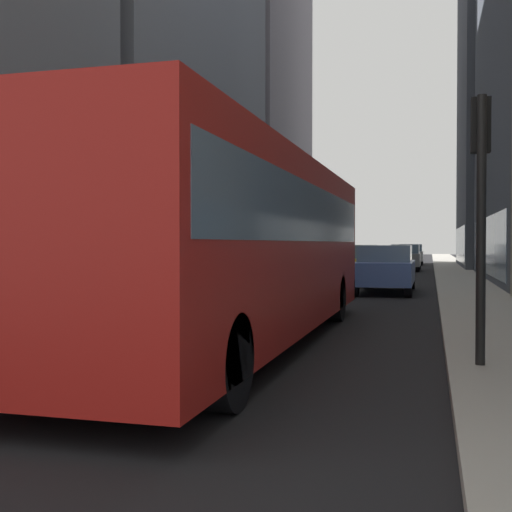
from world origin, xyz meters
TOP-DOWN VIEW (x-y plane):
  - ground_plane at (0.00, 35.00)m, footprint 120.00×120.00m
  - sidewalk_left at (-5.70, 35.00)m, footprint 2.40×110.00m
  - sidewalk_right at (5.70, 35.00)m, footprint 2.40×110.00m
  - building_left_mid at (-11.90, 26.10)m, footprint 10.43×20.17m
  - building_left_far at (-11.90, 45.48)m, footprint 10.57×16.62m
  - transit_bus at (1.20, 3.72)m, footprint 2.78×11.53m
  - car_silver_sedan at (-2.80, 18.29)m, footprint 1.73×4.64m
  - car_yellow_taxi at (1.20, 20.94)m, footprint 1.82×4.39m
  - car_white_van at (2.80, 45.00)m, footprint 1.83×4.22m
  - car_grey_wagon at (2.80, 33.82)m, footprint 1.76×4.54m
  - car_blue_hatchback at (2.80, 15.77)m, footprint 1.86×4.70m
  - traffic_light_near at (4.90, 2.11)m, footprint 0.24×0.41m

SIDE VIEW (x-z plane):
  - ground_plane at x=0.00m, z-range 0.00..0.00m
  - sidewalk_left at x=-5.70m, z-range 0.00..0.15m
  - sidewalk_right at x=5.70m, z-range 0.00..0.15m
  - car_white_van at x=2.80m, z-range 0.01..1.63m
  - car_grey_wagon at x=2.80m, z-range 0.01..1.63m
  - car_yellow_taxi at x=1.20m, z-range 0.01..1.63m
  - car_silver_sedan at x=-2.80m, z-range 0.01..1.63m
  - car_blue_hatchback at x=2.80m, z-range 0.02..1.64m
  - transit_bus at x=1.20m, z-range 0.25..3.30m
  - traffic_light_near at x=4.90m, z-range 0.74..4.14m
  - building_left_mid at x=-11.90m, z-range -0.01..25.91m
  - building_left_far at x=-11.90m, z-range -0.01..41.80m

